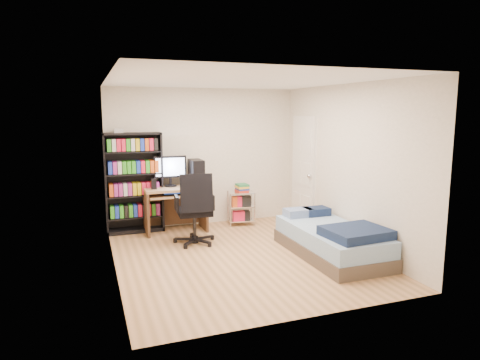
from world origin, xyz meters
name	(u,v)px	position (x,y,z in m)	size (l,w,h in m)	color
room	(241,171)	(0.00, 0.00, 1.25)	(3.58, 4.08, 2.58)	tan
media_shelf	(134,182)	(-1.29, 1.84, 0.89)	(0.97, 0.32, 1.80)	black
computer_desk	(180,191)	(-0.52, 1.68, 0.71)	(1.05, 0.61, 1.32)	#9E7851
office_chair	(195,221)	(-0.47, 0.81, 0.37)	(0.74, 0.74, 1.15)	black
wire_cart	(241,198)	(0.61, 1.66, 0.50)	(0.52, 0.41, 0.76)	silver
bed	(332,240)	(1.26, -0.43, 0.24)	(0.95, 1.91, 0.54)	#4F433B
door	(303,171)	(1.72, 1.35, 1.00)	(0.12, 0.80, 2.00)	white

